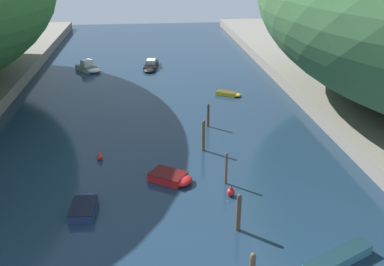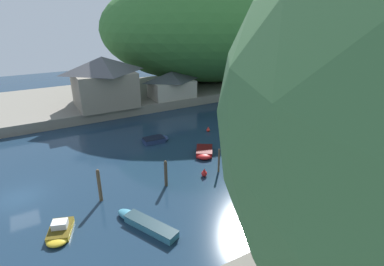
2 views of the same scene
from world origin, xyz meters
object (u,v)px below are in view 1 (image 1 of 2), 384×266
Objects in this scene: boat_small_dinghy at (329,263)px; boat_far_right_bank at (89,68)px; boat_near_quay at (173,178)px; channel_buoy_near at (231,192)px; boat_cabin_cruiser at (151,66)px; boat_moored_right at (229,94)px; boat_red_skiff at (84,206)px; channel_buoy_far at (100,157)px.

boat_far_right_bank is at bearing -2.89° from boat_small_dinghy.
boat_far_right_bank reaches higher than boat_near_quay.
channel_buoy_near is (-4.20, 8.31, 0.05)m from boat_small_dinghy.
boat_near_quay is (0.99, -34.52, -0.04)m from boat_cabin_cruiser.
boat_cabin_cruiser reaches higher than boat_moored_right.
boat_near_quay is (-8.39, 10.93, 0.02)m from boat_small_dinghy.
boat_small_dinghy is 16.72m from boat_red_skiff.
boat_moored_right is at bearing -169.34° from boat_near_quay.
channel_buoy_near reaches higher than boat_near_quay.
boat_cabin_cruiser reaches higher than channel_buoy_far.
channel_buoy_near is at bearing 73.28° from boat_far_right_bank.
boat_red_skiff reaches higher than boat_moored_right.
boat_cabin_cruiser reaches higher than boat_red_skiff.
boat_far_right_bank is 5.17× the size of channel_buoy_near.
boat_cabin_cruiser is 38.23m from boat_red_skiff.
boat_cabin_cruiser is 30.48m from channel_buoy_far.
boat_cabin_cruiser is 7.11× the size of channel_buoy_near.
boat_near_quay is at bearing 9.85° from boat_moored_right.
boat_near_quay is at bearing 98.91° from boat_cabin_cruiser.
channel_buoy_far reaches higher than boat_moored_right.
boat_small_dinghy is at bearing 108.94° from boat_cabin_cruiser.
boat_cabin_cruiser is 1.69× the size of boat_near_quay.
channel_buoy_near is (14.38, -36.58, -0.14)m from boat_far_right_bank.
boat_red_skiff is (-15.02, -23.75, 0.11)m from boat_moored_right.
boat_moored_right is 28.10m from boat_red_skiff.
channel_buoy_far is at bearing 89.88° from boat_red_skiff.
boat_moored_right is 0.96× the size of boat_red_skiff.
channel_buoy_near is at bearing 91.27° from boat_near_quay.
boat_small_dinghy is 9.31m from channel_buoy_near.
boat_moored_right is 0.70× the size of boat_far_right_bank.
boat_cabin_cruiser is (-9.38, 45.45, 0.06)m from boat_small_dinghy.
boat_far_right_bank is at bearing 98.54° from boat_red_skiff.
boat_cabin_cruiser is 37.50m from channel_buoy_near.
boat_small_dinghy is at bearing -24.21° from boat_red_skiff.
channel_buoy_far is (4.10, -29.49, -0.20)m from boat_far_right_bank.
channel_buoy_far is (-14.61, -15.97, 0.09)m from boat_moored_right.
boat_red_skiff is 0.89× the size of boat_near_quay.
boat_small_dinghy is 7.69× the size of channel_buoy_far.
channel_buoy_far is at bearing -9.95° from boat_moored_right.
boat_near_quay is (6.49, 3.31, 0.01)m from boat_red_skiff.
boat_red_skiff is 37.45m from boat_far_right_bank.
boat_moored_right is 23.08m from boat_far_right_bank.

